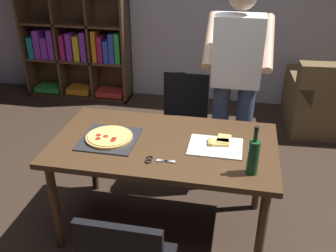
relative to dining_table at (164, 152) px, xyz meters
The scene contains 9 objects.
ground_plane 0.67m from the dining_table, ahead, with size 12.00×12.00×0.00m, color #38281E.
dining_table is the anchor object (origin of this frame).
chair_far_side 0.93m from the dining_table, 90.00° to the left, with size 0.42×0.42×0.90m.
bookshelf 2.93m from the dining_table, 125.26° to the left, with size 1.40×0.35×1.95m.
person_serving_pizza 0.89m from the dining_table, 57.57° to the left, with size 0.55×0.54×1.75m.
pepperoni_pizza_on_tray 0.40m from the dining_table, behind, with size 0.39×0.39×0.04m.
pizza_slices_on_towel 0.38m from the dining_table, ahead, with size 0.36×0.29×0.03m.
wine_bottle 0.68m from the dining_table, 23.65° to the right, with size 0.07×0.07×0.32m.
kitchen_scissors 0.26m from the dining_table, 91.71° to the right, with size 0.19×0.09×0.01m.
Camera 1 is at (0.47, -2.25, 2.08)m, focal length 40.97 mm.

